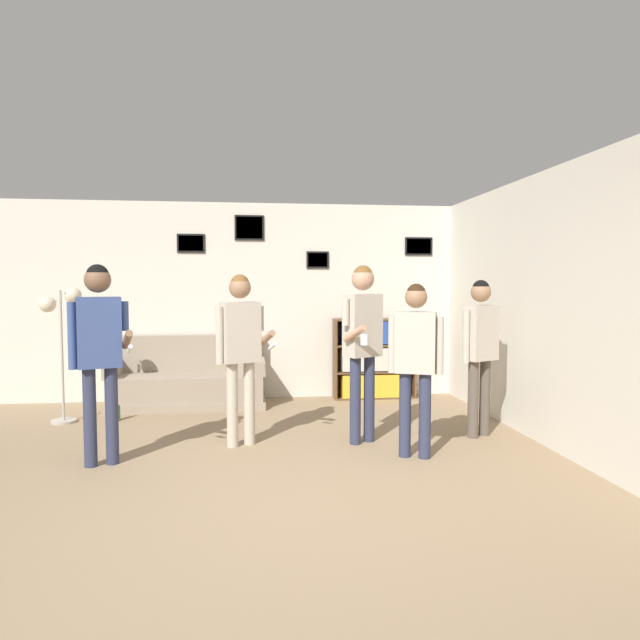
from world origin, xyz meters
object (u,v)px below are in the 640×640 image
object	(u,v)px
couch	(189,383)
drinking_cup	(356,315)
person_player_foreground_center	(240,341)
person_spectator_near_bookshelf	(416,352)
person_watcher_holding_cup	(363,333)
person_player_foreground_left	(99,341)
bookshelf	(374,358)
person_spectator_far_right	(480,341)
floor_lamp	(61,322)
bottle_on_floor	(117,412)

from	to	relation	value
couch	drinking_cup	world-z (taller)	drinking_cup
person_player_foreground_center	person_spectator_near_bookshelf	size ratio (longest dim) A/B	1.06
person_watcher_holding_cup	person_player_foreground_left	bearing A→B (deg)	-170.14
bookshelf	drinking_cup	bearing A→B (deg)	179.90
couch	person_watcher_holding_cup	bearing A→B (deg)	-46.39
couch	drinking_cup	size ratio (longest dim) A/B	20.15
couch	person_player_foreground_center	xyz separation A→B (m)	(0.71, -1.96, 0.74)
person_player_foreground_center	person_spectator_near_bookshelf	xyz separation A→B (m)	(1.59, -0.59, -0.07)
person_player_foreground_left	person_player_foreground_center	world-z (taller)	person_player_foreground_left
person_player_foreground_center	person_spectator_far_right	size ratio (longest dim) A/B	1.03
floor_lamp	person_spectator_near_bookshelf	bearing A→B (deg)	-26.14
floor_lamp	person_player_foreground_center	world-z (taller)	person_player_foreground_center
person_spectator_far_right	drinking_cup	xyz separation A→B (m)	(-0.91, 2.12, 0.16)
person_spectator_far_right	person_watcher_holding_cup	bearing A→B (deg)	-176.01
person_player_foreground_center	person_spectator_far_right	distance (m)	2.46
bookshelf	floor_lamp	world-z (taller)	floor_lamp
bookshelf	floor_lamp	xyz separation A→B (m)	(-3.85, -0.96, 0.61)
person_player_foreground_center	person_watcher_holding_cup	world-z (taller)	person_watcher_holding_cup
bookshelf	person_spectator_far_right	world-z (taller)	person_spectator_far_right
couch	bottle_on_floor	size ratio (longest dim) A/B	7.66
person_player_foreground_center	bookshelf	bearing A→B (deg)	49.89
bookshelf	person_spectator_near_bookshelf	distance (m)	2.78
couch	person_spectator_near_bookshelf	distance (m)	3.49
person_player_foreground_left	bottle_on_floor	world-z (taller)	person_player_foreground_left
couch	bookshelf	bearing A→B (deg)	4.41
person_player_foreground_left	bottle_on_floor	bearing A→B (deg)	98.28
couch	bottle_on_floor	bearing A→B (deg)	-134.74
person_watcher_holding_cup	bottle_on_floor	bearing A→B (deg)	154.66
drinking_cup	bookshelf	bearing A→B (deg)	-0.10
couch	floor_lamp	world-z (taller)	floor_lamp
floor_lamp	person_watcher_holding_cup	world-z (taller)	person_watcher_holding_cup
person_player_foreground_center	couch	bearing A→B (deg)	109.89
person_player_foreground_left	couch	bearing A→B (deg)	78.38
couch	person_spectator_near_bookshelf	size ratio (longest dim) A/B	1.25
person_player_foreground_center	bottle_on_floor	world-z (taller)	person_player_foreground_center
person_player_foreground_left	person_watcher_holding_cup	bearing A→B (deg)	9.86
person_watcher_holding_cup	bookshelf	bearing A→B (deg)	74.57
bookshelf	person_player_foreground_center	size ratio (longest dim) A/B	0.67
bookshelf	person_spectator_near_bookshelf	size ratio (longest dim) A/B	0.71
bookshelf	person_spectator_near_bookshelf	xyz separation A→B (m)	(-0.23, -2.74, 0.42)
floor_lamp	drinking_cup	size ratio (longest dim) A/B	15.78
person_player_foreground_left	bottle_on_floor	distance (m)	1.96
couch	person_spectator_far_right	distance (m)	3.77
person_watcher_holding_cup	drinking_cup	distance (m)	2.23
person_spectator_near_bookshelf	person_spectator_far_right	size ratio (longest dim) A/B	0.98
bookshelf	bottle_on_floor	bearing A→B (deg)	-163.86
couch	person_player_foreground_center	size ratio (longest dim) A/B	1.18
floor_lamp	person_player_foreground_left	bearing A→B (deg)	-63.42
couch	bookshelf	xyz separation A→B (m)	(2.52, 0.19, 0.26)
couch	person_watcher_holding_cup	distance (m)	2.89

